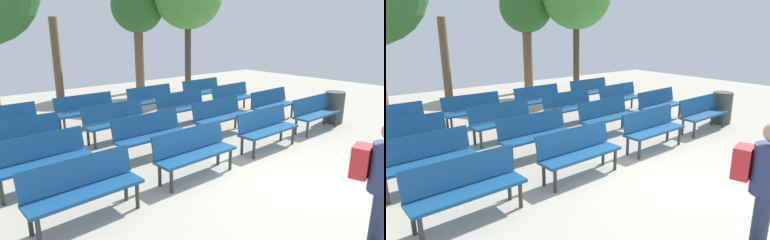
# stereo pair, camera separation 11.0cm
# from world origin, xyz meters

# --- Properties ---
(ground_plane) EXTENTS (24.00, 24.00, 0.00)m
(ground_plane) POSITION_xyz_m (0.00, 0.00, 0.00)
(ground_plane) COLOR #B2A899
(bench_r0_c0) EXTENTS (1.62, 0.55, 0.87)m
(bench_r0_c0) POSITION_xyz_m (-3.22, 1.40, 0.50)
(bench_r0_c0) COLOR navy
(bench_r0_c0) RESTS_ON ground_plane
(bench_r0_c1) EXTENTS (1.62, 0.53, 0.87)m
(bench_r0_c1) POSITION_xyz_m (-1.14, 1.53, 0.50)
(bench_r0_c1) COLOR navy
(bench_r0_c1) RESTS_ON ground_plane
(bench_r0_c2) EXTENTS (1.61, 0.52, 0.87)m
(bench_r0_c2) POSITION_xyz_m (1.03, 1.65, 0.50)
(bench_r0_c2) COLOR navy
(bench_r0_c2) RESTS_ON ground_plane
(bench_r0_c3) EXTENTS (1.61, 0.51, 0.87)m
(bench_r0_c3) POSITION_xyz_m (3.12, 1.74, 0.50)
(bench_r0_c3) COLOR navy
(bench_r0_c3) RESTS_ON ground_plane
(bench_r1_c0) EXTENTS (1.63, 0.59, 0.87)m
(bench_r1_c0) POSITION_xyz_m (-3.35, 2.84, 0.50)
(bench_r1_c0) COLOR navy
(bench_r1_c0) RESTS_ON ground_plane
(bench_r1_c1) EXTENTS (1.61, 0.52, 0.87)m
(bench_r1_c1) POSITION_xyz_m (-1.19, 2.89, 0.50)
(bench_r1_c1) COLOR navy
(bench_r1_c1) RESTS_ON ground_plane
(bench_r1_c2) EXTENTS (1.62, 0.55, 0.87)m
(bench_r1_c2) POSITION_xyz_m (0.97, 3.05, 0.50)
(bench_r1_c2) COLOR navy
(bench_r1_c2) RESTS_ON ground_plane
(bench_r1_c3) EXTENTS (1.62, 0.57, 0.87)m
(bench_r1_c3) POSITION_xyz_m (3.09, 3.08, 0.50)
(bench_r1_c3) COLOR navy
(bench_r1_c3) RESTS_ON ground_plane
(bench_r2_c0) EXTENTS (1.61, 0.51, 0.87)m
(bench_r2_c0) POSITION_xyz_m (-3.34, 4.24, 0.50)
(bench_r2_c0) COLOR navy
(bench_r2_c0) RESTS_ON ground_plane
(bench_r2_c1) EXTENTS (1.63, 0.58, 0.87)m
(bench_r2_c1) POSITION_xyz_m (-1.23, 4.29, 0.50)
(bench_r2_c1) COLOR navy
(bench_r2_c1) RESTS_ON ground_plane
(bench_r2_c2) EXTENTS (1.61, 0.52, 0.87)m
(bench_r2_c2) POSITION_xyz_m (0.88, 4.45, 0.50)
(bench_r2_c2) COLOR navy
(bench_r2_c2) RESTS_ON ground_plane
(bench_r2_c3) EXTENTS (1.63, 0.57, 0.87)m
(bench_r2_c3) POSITION_xyz_m (2.94, 4.52, 0.50)
(bench_r2_c3) COLOR navy
(bench_r2_c3) RESTS_ON ground_plane
(bench_r3_c0) EXTENTS (1.62, 0.56, 0.87)m
(bench_r3_c0) POSITION_xyz_m (-3.39, 5.67, 0.50)
(bench_r3_c0) COLOR navy
(bench_r3_c0) RESTS_ON ground_plane
(bench_r3_c1) EXTENTS (1.61, 0.51, 0.87)m
(bench_r3_c1) POSITION_xyz_m (-1.36, 5.76, 0.50)
(bench_r3_c1) COLOR navy
(bench_r3_c1) RESTS_ON ground_plane
(bench_r3_c2) EXTENTS (1.63, 0.57, 0.87)m
(bench_r3_c2) POSITION_xyz_m (0.76, 5.83, 0.50)
(bench_r3_c2) COLOR navy
(bench_r3_c2) RESTS_ON ground_plane
(bench_r3_c3) EXTENTS (1.61, 0.53, 0.87)m
(bench_r3_c3) POSITION_xyz_m (2.92, 5.92, 0.50)
(bench_r3_c3) COLOR navy
(bench_r3_c3) RESTS_ON ground_plane
(tree_2) EXTENTS (0.27, 0.27, 2.95)m
(tree_2) POSITION_xyz_m (-0.99, 8.91, 1.48)
(tree_2) COLOR brown
(tree_2) RESTS_ON ground_plane
(tree_3) EXTENTS (2.09, 2.09, 4.49)m
(tree_3) POSITION_xyz_m (2.54, 9.48, 3.36)
(tree_3) COLOR brown
(tree_3) RESTS_ON ground_plane
(visitor_with_backpack) EXTENTS (0.43, 0.58, 1.65)m
(visitor_with_backpack) POSITION_xyz_m (-1.00, -1.50, 0.94)
(visitor_with_backpack) COLOR navy
(visitor_with_backpack) RESTS_ON ground_plane
(trash_bin) EXTENTS (0.53, 0.53, 0.88)m
(trash_bin) POSITION_xyz_m (4.23, 1.82, 0.44)
(trash_bin) COLOR #383D38
(trash_bin) RESTS_ON ground_plane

